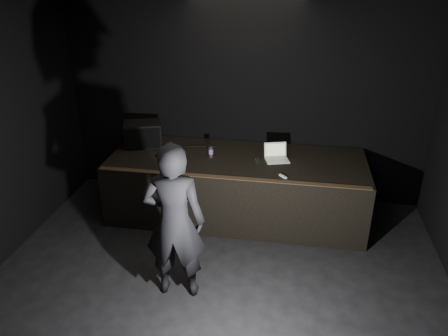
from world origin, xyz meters
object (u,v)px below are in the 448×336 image
(stage_monitor, at_px, (143,134))
(beer_can, at_px, (211,152))
(laptop, at_px, (276,156))
(stage_riser, at_px, (237,186))
(person, at_px, (174,222))

(stage_monitor, xyz_separation_m, beer_can, (1.21, -0.29, -0.11))
(stage_monitor, bearing_deg, laptop, -23.75)
(stage_riser, height_order, beer_can, beer_can)
(laptop, bearing_deg, stage_riser, 169.32)
(laptop, distance_m, beer_can, 1.02)
(beer_can, bearing_deg, stage_riser, 3.10)
(beer_can, xyz_separation_m, person, (-0.05, -1.97, -0.08))
(stage_riser, distance_m, person, 2.10)
(stage_riser, height_order, laptop, laptop)
(stage_riser, xyz_separation_m, person, (-0.46, -1.99, 0.51))
(person, bearing_deg, beer_can, -97.16)
(stage_monitor, distance_m, beer_can, 1.25)
(stage_riser, bearing_deg, beer_can, -176.90)
(laptop, distance_m, person, 2.31)
(beer_can, relative_size, person, 0.09)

